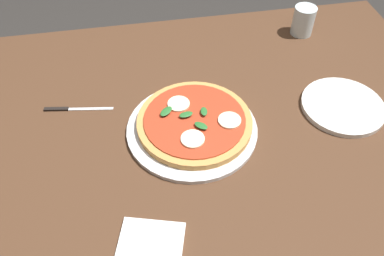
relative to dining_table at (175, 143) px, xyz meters
The scene contains 8 objects.
ground_plane 0.63m from the dining_table, ahead, with size 6.00×6.00×0.00m, color #2D2B28.
dining_table is the anchor object (origin of this frame).
serving_tray 0.11m from the dining_table, 44.78° to the right, with size 0.33×0.33×0.01m, color silver.
pizza 0.12m from the dining_table, 33.14° to the right, with size 0.29×0.29×0.03m.
plate_white 0.46m from the dining_table, ahead, with size 0.22×0.22×0.01m, color white.
napkin 0.35m from the dining_table, 106.30° to the right, with size 0.13×0.09×0.01m, color white.
knife 0.30m from the dining_table, 160.86° to the left, with size 0.18×0.04×0.01m.
glass_cup 0.58m from the dining_table, 34.43° to the left, with size 0.07×0.07×0.09m, color silver.
Camera 1 is at (-0.08, -0.70, 1.46)m, focal length 36.70 mm.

